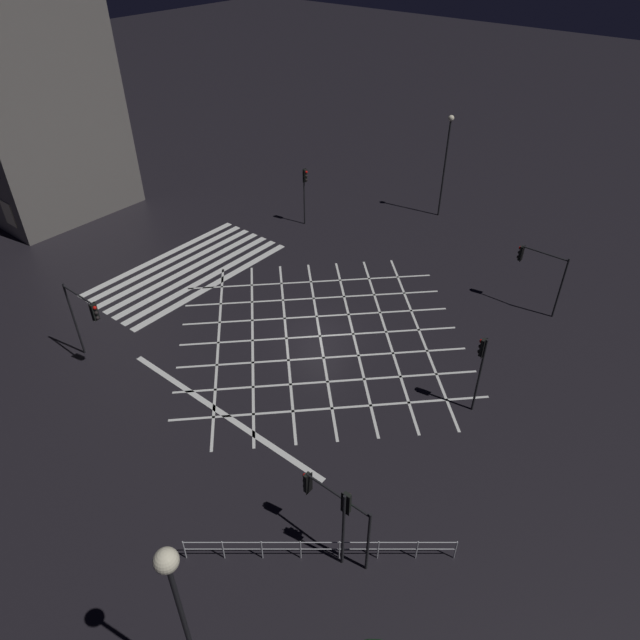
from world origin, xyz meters
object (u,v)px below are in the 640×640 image
(traffic_light_ne_cross, at_px, (331,503))
(traffic_light_sw_cross, at_px, (305,185))
(traffic_light_se_cross, at_px, (84,313))
(street_lamp_far, at_px, (447,153))
(street_lamp_east, at_px, (175,592))
(traffic_light_median_north, at_px, (481,360))
(traffic_light_nw_cross, at_px, (538,266))
(traffic_light_ne_main, at_px, (345,515))

(traffic_light_ne_cross, bearing_deg, traffic_light_sw_cross, -47.66)
(traffic_light_se_cross, height_order, street_lamp_far, street_lamp_far)
(traffic_light_sw_cross, distance_m, street_lamp_far, 10.63)
(street_lamp_east, bearing_deg, street_lamp_far, -161.92)
(traffic_light_sw_cross, relative_size, traffic_light_se_cross, 0.98)
(traffic_light_median_north, xyz_separation_m, street_lamp_east, (16.45, -0.66, 3.05))
(traffic_light_nw_cross, xyz_separation_m, traffic_light_sw_cross, (0.14, -17.53, 0.19))
(street_lamp_east, bearing_deg, traffic_light_se_cross, -113.36)
(traffic_light_median_north, bearing_deg, traffic_light_ne_main, 89.99)
(traffic_light_sw_cross, distance_m, traffic_light_ne_main, 27.45)
(traffic_light_ne_cross, relative_size, traffic_light_median_north, 0.77)
(traffic_light_ne_main, bearing_deg, street_lamp_east, 174.05)
(traffic_light_se_cross, bearing_deg, street_lamp_far, 79.15)
(traffic_light_ne_main, bearing_deg, traffic_light_sw_cross, 43.26)
(traffic_light_nw_cross, distance_m, traffic_light_se_cross, 24.90)
(street_lamp_east, bearing_deg, traffic_light_ne_main, 174.05)
(traffic_light_nw_cross, xyz_separation_m, street_lamp_east, (26.40, 0.62, 3.20))
(traffic_light_ne_cross, bearing_deg, traffic_light_median_north, -94.89)
(traffic_light_ne_cross, bearing_deg, traffic_light_ne_main, 161.89)
(traffic_light_sw_cross, height_order, traffic_light_ne_main, traffic_light_sw_cross)
(traffic_light_ne_cross, distance_m, traffic_light_se_cross, 16.10)
(traffic_light_se_cross, xyz_separation_m, traffic_light_ne_main, (0.75, 16.92, -0.46))
(street_lamp_east, bearing_deg, traffic_light_median_north, 177.71)
(traffic_light_nw_cross, bearing_deg, traffic_light_se_cross, 51.09)
(traffic_light_nw_cross, height_order, street_lamp_east, street_lamp_east)
(street_lamp_far, bearing_deg, traffic_light_median_north, 33.84)
(traffic_light_ne_main, bearing_deg, traffic_light_ne_cross, 71.89)
(traffic_light_nw_cross, height_order, street_lamp_far, street_lamp_far)
(traffic_light_sw_cross, distance_m, traffic_light_median_north, 21.21)
(traffic_light_nw_cross, distance_m, traffic_light_median_north, 10.03)
(traffic_light_nw_cross, height_order, traffic_light_ne_cross, traffic_light_nw_cross)
(traffic_light_median_north, height_order, street_lamp_far, street_lamp_far)
(traffic_light_ne_cross, distance_m, traffic_light_ne_main, 0.97)
(traffic_light_median_north, distance_m, street_lamp_east, 16.75)
(traffic_light_se_cross, height_order, traffic_light_ne_main, traffic_light_se_cross)
(traffic_light_ne_cross, bearing_deg, street_lamp_far, -68.32)
(traffic_light_ne_cross, height_order, street_lamp_far, street_lamp_far)
(traffic_light_ne_main, distance_m, street_lamp_east, 7.11)
(traffic_light_median_north, height_order, traffic_light_se_cross, traffic_light_se_cross)
(street_lamp_east, xyz_separation_m, street_lamp_far, (-33.99, -11.10, -1.13))
(traffic_light_se_cross, distance_m, street_lamp_east, 17.94)
(traffic_light_ne_cross, relative_size, traffic_light_sw_cross, 0.76)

